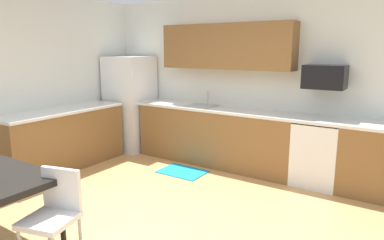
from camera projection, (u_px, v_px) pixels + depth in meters
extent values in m
plane|color=tan|center=(140.00, 228.00, 3.68)|extent=(12.00, 12.00, 0.00)
cube|color=silver|center=(248.00, 81.00, 5.58)|extent=(5.80, 0.10, 2.70)
cube|color=brown|center=(214.00, 137.00, 5.69)|extent=(2.68, 0.60, 0.90)
cube|color=brown|center=(377.00, 162.00, 4.42)|extent=(0.87, 0.60, 0.90)
cube|color=brown|center=(63.00, 140.00, 5.48)|extent=(0.60, 2.00, 0.90)
cube|color=silver|center=(238.00, 111.00, 5.38)|extent=(4.80, 0.64, 0.04)
cube|color=silver|center=(61.00, 111.00, 5.38)|extent=(0.64, 2.00, 0.04)
cube|color=brown|center=(226.00, 46.00, 5.45)|extent=(2.20, 0.34, 0.70)
cube|color=white|center=(130.00, 103.00, 6.49)|extent=(0.76, 0.70, 1.73)
cube|color=white|center=(317.00, 153.00, 4.82)|extent=(0.60, 0.60, 0.88)
cube|color=black|center=(320.00, 121.00, 4.72)|extent=(0.60, 0.60, 0.03)
cube|color=black|center=(325.00, 77.00, 4.69)|extent=(0.54, 0.36, 0.32)
cube|color=#A5A8AD|center=(202.00, 109.00, 5.74)|extent=(0.48, 0.40, 0.14)
cylinder|color=#B2B5BA|center=(208.00, 99.00, 5.85)|extent=(0.02, 0.02, 0.24)
cylinder|color=black|center=(62.00, 218.00, 3.18)|extent=(0.05, 0.05, 0.69)
cube|color=white|center=(49.00, 220.00, 2.93)|extent=(0.49, 0.49, 0.05)
cube|color=white|center=(62.00, 190.00, 3.05)|extent=(0.38, 0.14, 0.40)
cylinder|color=#B2B2B7|center=(49.00, 233.00, 3.18)|extent=(0.03, 0.03, 0.42)
cylinder|color=#B2B2B7|center=(81.00, 239.00, 3.08)|extent=(0.03, 0.03, 0.42)
cube|color=#198CBF|center=(182.00, 172.00, 5.36)|extent=(0.70, 0.50, 0.01)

